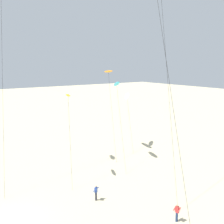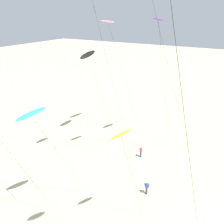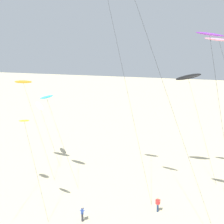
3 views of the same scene
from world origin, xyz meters
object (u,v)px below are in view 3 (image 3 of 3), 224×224
(kite_cyan, at_px, (47,98))
(kite_flyer_middle, at_px, (158,204))
(kite_purple, at_px, (210,37))
(kite_black, at_px, (188,77))
(kite_white, at_px, (40,106))
(kite_orange, at_px, (23,82))
(kite_pink, at_px, (219,41))
(kite_yellow, at_px, (24,122))
(kite_flyer_nearest, at_px, (82,214))

(kite_cyan, bearing_deg, kite_flyer_middle, -16.01)
(kite_purple, distance_m, kite_black, 11.57)
(kite_white, distance_m, kite_cyan, 6.93)
(kite_orange, bearing_deg, kite_flyer_middle, -16.63)
(kite_pink, relative_size, kite_cyan, 1.59)
(kite_yellow, distance_m, kite_cyan, 8.69)
(kite_white, relative_size, kite_flyer_nearest, 5.51)
(kite_cyan, relative_size, kite_flyer_nearest, 7.01)
(kite_flyer_nearest, relative_size, kite_flyer_middle, 1.00)
(kite_black, distance_m, kite_cyan, 18.49)
(kite_purple, xyz_separation_m, kite_pink, (1.15, 8.60, -0.41))
(kite_flyer_middle, bearing_deg, kite_yellow, -163.36)
(kite_flyer_middle, bearing_deg, kite_black, 79.18)
(kite_purple, bearing_deg, kite_flyer_middle, -178.66)
(kite_cyan, bearing_deg, kite_orange, 161.17)
(kite_white, height_order, kite_flyer_middle, kite_white)
(kite_pink, height_order, kite_orange, kite_pink)
(kite_white, relative_size, kite_pink, 0.49)
(kite_yellow, bearing_deg, kite_white, 114.34)
(kite_black, bearing_deg, kite_orange, -168.37)
(kite_yellow, xyz_separation_m, kite_flyer_nearest, (6.16, -0.09, -9.26))
(kite_white, distance_m, kite_orange, 5.44)
(kite_black, xyz_separation_m, kite_flyer_nearest, (-9.16, -14.38, -12.72))
(kite_flyer_middle, bearing_deg, kite_orange, 163.37)
(kite_black, bearing_deg, kite_flyer_nearest, -122.50)
(kite_pink, relative_size, kite_orange, 1.43)
(kite_flyer_nearest, bearing_deg, kite_orange, 141.35)
(kite_yellow, height_order, kite_flyer_middle, kite_yellow)
(kite_black, relative_size, kite_yellow, 1.35)
(kite_white, relative_size, kite_orange, 0.70)
(kite_pink, bearing_deg, kite_black, 154.39)
(kite_orange, xyz_separation_m, kite_flyer_nearest, (12.42, -9.93, -11.79))
(kite_black, height_order, kite_orange, kite_black)
(kite_orange, xyz_separation_m, kite_cyan, (4.24, -1.45, -1.62))
(kite_orange, relative_size, kite_flyer_nearest, 7.82)
(kite_purple, xyz_separation_m, kite_orange, (-23.78, 5.76, -5.93))
(kite_purple, xyz_separation_m, kite_flyer_nearest, (-11.36, -4.17, -17.73))
(kite_white, height_order, kite_pink, kite_pink)
(kite_flyer_middle, bearing_deg, kite_flyer_nearest, -150.46)
(kite_orange, distance_m, kite_flyer_nearest, 19.80)
(kite_flyer_middle, bearing_deg, kite_pink, 58.53)
(kite_pink, xyz_separation_m, kite_orange, (-24.93, -2.83, -5.52))
(kite_white, distance_m, kite_flyer_middle, 22.95)
(kite_purple, bearing_deg, kite_orange, 166.38)
(kite_orange, distance_m, kite_cyan, 4.77)
(kite_orange, xyz_separation_m, kite_flyer_middle, (19.61, -5.86, -11.79))
(kite_purple, relative_size, kite_cyan, 1.63)
(kite_orange, bearing_deg, kite_pink, 6.49)
(kite_white, height_order, kite_flyer_nearest, kite_white)
(kite_yellow, xyz_separation_m, kite_flyer_middle, (13.35, 3.99, -9.26))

